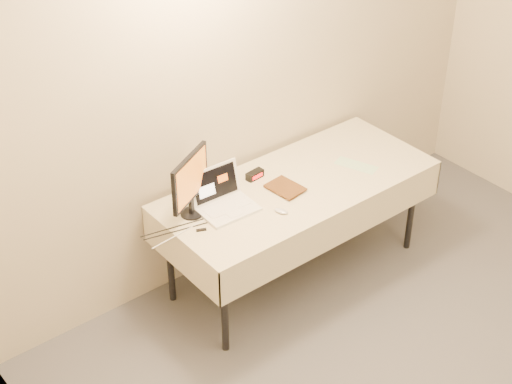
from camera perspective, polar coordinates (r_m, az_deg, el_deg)
back_wall at (r=5.06m, az=-0.16°, el=8.67°), size 4.00×0.10×2.70m
table at (r=5.09m, az=3.04°, el=0.06°), size 1.86×0.81×0.74m
laptop at (r=4.81m, az=-2.43°, el=-0.49°), size 0.35×0.31×0.24m
monitor at (r=4.65m, az=-4.82°, el=0.80°), size 0.37×0.21×0.41m
book at (r=4.88m, az=1.48°, el=0.90°), size 0.17×0.04×0.23m
alarm_clock at (r=5.09m, az=-0.09°, el=1.26°), size 0.13×0.07×0.05m
clicker at (r=4.78m, az=1.84°, el=-1.40°), size 0.07×0.10×0.02m
paper_form at (r=5.28m, az=7.30°, el=1.94°), size 0.21×0.30×0.00m
usb_dongle at (r=4.64m, az=-4.00°, el=-2.76°), size 0.06×0.04×0.01m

